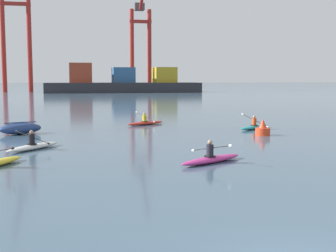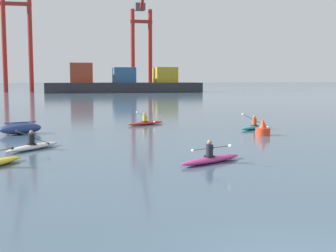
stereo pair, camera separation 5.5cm
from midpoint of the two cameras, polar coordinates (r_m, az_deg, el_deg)
container_barge at (r=114.36m, az=-5.75°, el=5.46°), size 38.55×10.38×7.30m
gantry_crane_west at (r=123.09m, az=-18.79°, el=12.56°), size 7.67×21.47×35.12m
gantry_crane_west_mid at (r=130.26m, az=-3.37°, el=11.67°), size 6.26×17.75×33.93m
capsized_dinghy at (r=29.32m, az=-18.24°, el=-0.31°), size 2.82×2.00×0.76m
channel_buoy at (r=27.89m, az=12.05°, el=-0.43°), size 0.90×0.90×1.00m
kayak_red at (r=33.53m, az=-2.83°, el=0.44°), size 3.20×2.31×0.99m
kayak_white at (r=22.81m, az=-16.76°, el=-2.45°), size 2.60×3.03×0.95m
kayak_magenta at (r=18.52m, az=5.57°, el=-4.15°), size 3.23×2.25×0.95m
kayak_teal at (r=31.25m, az=11.07°, el=-0.07°), size 3.10×2.50×1.06m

